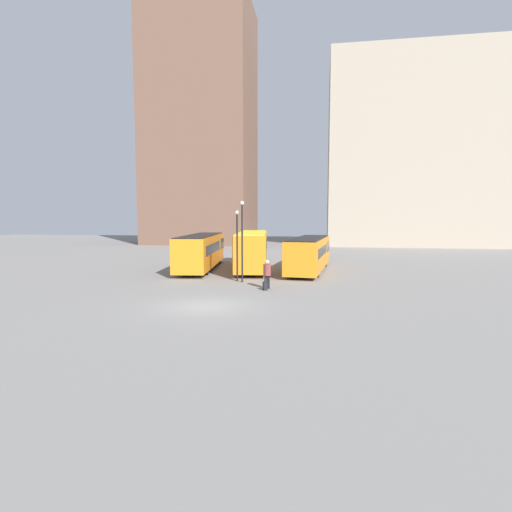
% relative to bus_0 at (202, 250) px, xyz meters
% --- Properties ---
extents(ground_plane, '(160.00, 160.00, 0.00)m').
position_rel_bus_0_xyz_m(ground_plane, '(4.75, -14.77, -1.66)').
color(ground_plane, slate).
extents(building_block_left, '(18.06, 14.24, 41.37)m').
position_rel_bus_0_xyz_m(building_block_left, '(-10.94, 35.74, 19.03)').
color(building_block_left, brown).
rests_on(building_block_left, ground_plane).
extents(building_block_right, '(27.93, 13.47, 30.40)m').
position_rel_bus_0_xyz_m(building_block_right, '(25.38, 35.74, 13.54)').
color(building_block_right, tan).
rests_on(building_block_right, ground_plane).
extents(bus_0, '(4.04, 12.58, 3.02)m').
position_rel_bus_0_xyz_m(bus_0, '(0.00, 0.00, 0.00)').
color(bus_0, orange).
rests_on(bus_0, ground_plane).
extents(bus_1, '(4.11, 12.47, 3.27)m').
position_rel_bus_0_xyz_m(bus_1, '(4.46, 0.73, 0.13)').
color(bus_1, orange).
rests_on(bus_1, ground_plane).
extents(bus_2, '(3.52, 11.78, 2.85)m').
position_rel_bus_0_xyz_m(bus_2, '(9.50, 0.08, -0.10)').
color(bus_2, orange).
rests_on(bus_2, ground_plane).
extents(traveler, '(0.63, 0.63, 1.85)m').
position_rel_bus_0_xyz_m(traveler, '(7.15, -9.20, -0.56)').
color(traveler, black).
rests_on(traveler, ground_plane).
extents(suitcase, '(0.36, 0.44, 0.76)m').
position_rel_bus_0_xyz_m(suitcase, '(7.10, -9.71, -1.39)').
color(suitcase, black).
rests_on(suitcase, ground_plane).
extents(lamp_post_0, '(0.28, 0.28, 5.65)m').
position_rel_bus_0_xyz_m(lamp_post_0, '(5.08, -6.88, 1.67)').
color(lamp_post_0, black).
rests_on(lamp_post_0, ground_plane).
extents(lamp_post_1, '(0.28, 0.28, 5.00)m').
position_rel_bus_0_xyz_m(lamp_post_1, '(4.64, -6.53, 1.33)').
color(lamp_post_1, black).
rests_on(lamp_post_1, ground_plane).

